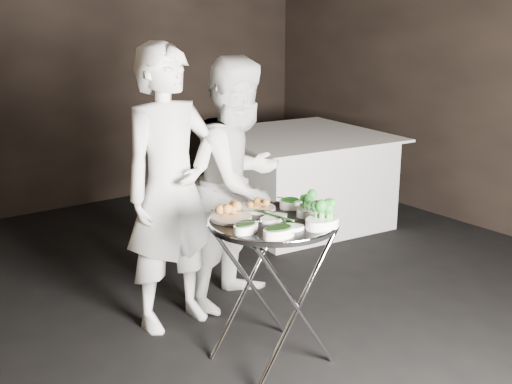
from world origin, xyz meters
TOP-DOWN VIEW (x-y plane):
  - floor at (0.00, 0.00)m, footprint 6.00×7.00m
  - wall_back at (0.00, 3.52)m, footprint 6.00×0.05m
  - tray_stand at (0.04, -0.05)m, footprint 0.55×0.47m
  - serving_tray at (0.04, -0.05)m, footprint 0.69×0.69m
  - potato_plate_a at (-0.13, 0.10)m, footprint 0.22×0.22m
  - potato_plate_b at (0.09, 0.15)m, footprint 0.20×0.20m
  - greens_bowl at (0.26, 0.07)m, footprint 0.12×0.12m
  - asparagus_plate_a at (0.05, -0.05)m, footprint 0.20×0.13m
  - asparagus_plate_b at (0.00, -0.21)m, footprint 0.21×0.18m
  - spinach_bowl_a at (-0.18, -0.12)m, footprint 0.18×0.14m
  - spinach_bowl_b at (-0.10, -0.27)m, footprint 0.18×0.12m
  - broccoli_bowl_a at (0.26, -0.11)m, footprint 0.18×0.14m
  - broccoli_bowl_b at (0.17, -0.29)m, footprint 0.21×0.16m
  - serving_utensils at (0.06, 0.02)m, footprint 0.57×0.43m
  - waiter_left at (-0.16, 0.69)m, footprint 0.66×0.46m
  - waiter_right at (0.38, 0.72)m, footprint 0.96×0.86m
  - dining_table at (1.77, 1.77)m, footprint 1.45×1.45m

SIDE VIEW (x-z plane):
  - floor at x=0.00m, z-range -0.05..0.00m
  - dining_table at x=1.77m, z-range 0.00..0.83m
  - tray_stand at x=0.04m, z-range 0.05..0.86m
  - waiter_right at x=0.38m, z-range 0.00..1.63m
  - serving_tray at x=0.04m, z-range 0.80..0.84m
  - asparagus_plate_a at x=0.05m, z-range 0.83..0.86m
  - asparagus_plate_b at x=0.00m, z-range 0.83..0.86m
  - spinach_bowl_a at x=-0.18m, z-range 0.83..0.89m
  - greens_bowl at x=0.26m, z-range 0.83..0.89m
  - potato_plate_b at x=0.09m, z-range 0.82..0.90m
  - spinach_bowl_b at x=-0.10m, z-range 0.83..0.90m
  - broccoli_bowl_a at x=0.26m, z-range 0.82..0.90m
  - potato_plate_a at x=-0.13m, z-range 0.82..0.91m
  - broccoli_bowl_b at x=0.17m, z-range 0.82..0.91m
  - waiter_left at x=-0.16m, z-range 0.00..1.73m
  - serving_utensils at x=0.06m, z-range 0.87..0.88m
  - wall_back at x=0.00m, z-range 0.00..3.00m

